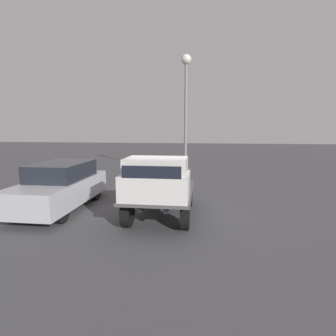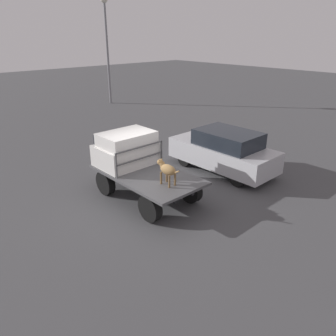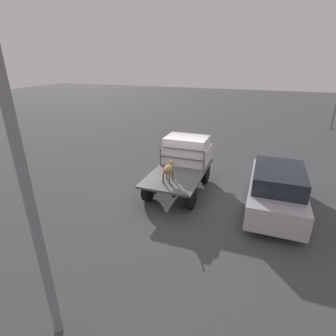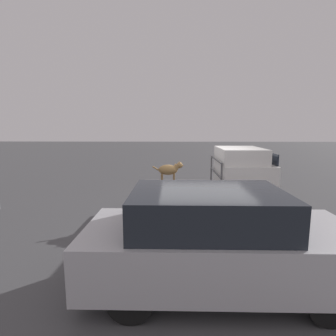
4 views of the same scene
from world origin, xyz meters
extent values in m
plane|color=#474749|center=(0.00, 0.00, 0.00)|extent=(80.00, 80.00, 0.00)
cylinder|color=black|center=(1.12, 0.81, 0.39)|extent=(0.79, 0.24, 0.79)
cylinder|color=black|center=(1.12, -0.81, 0.39)|extent=(0.79, 0.24, 0.79)
cylinder|color=black|center=(-1.12, 0.81, 0.39)|extent=(0.79, 0.24, 0.79)
cylinder|color=black|center=(-1.12, -0.81, 0.39)|extent=(0.79, 0.24, 0.79)
cube|color=black|center=(0.00, 0.34, 0.68)|extent=(3.33, 0.10, 0.18)
cube|color=black|center=(0.00, -0.34, 0.68)|extent=(3.33, 0.10, 0.18)
cube|color=#4C4C4F|center=(0.00, 0.00, 0.81)|extent=(3.61, 1.94, 0.08)
cube|color=silver|center=(1.07, 0.00, 1.19)|extent=(1.38, 1.82, 0.68)
cube|color=silver|center=(0.96, 0.00, 1.74)|extent=(1.17, 1.67, 0.42)
cube|color=black|center=(1.75, 0.00, 1.68)|extent=(0.02, 1.49, 0.31)
cube|color=#4C4C4F|center=(0.31, 0.89, 1.25)|extent=(0.04, 0.04, 0.79)
cube|color=#4C4C4F|center=(0.31, -0.89, 1.25)|extent=(0.04, 0.04, 0.79)
cube|color=#4C4C4F|center=(0.31, 0.00, 1.62)|extent=(0.04, 1.78, 0.04)
cube|color=#4C4C4F|center=(0.31, 0.00, 1.25)|extent=(0.04, 1.78, 0.04)
cylinder|color=brown|center=(-0.88, 0.18, 1.03)|extent=(0.06, 0.06, 0.36)
cylinder|color=brown|center=(-0.88, -0.04, 1.03)|extent=(0.06, 0.06, 0.36)
cylinder|color=brown|center=(-1.22, 0.18, 1.03)|extent=(0.06, 0.06, 0.36)
cylinder|color=brown|center=(-1.22, -0.04, 1.03)|extent=(0.06, 0.06, 0.36)
ellipsoid|color=olive|center=(-1.05, 0.07, 1.31)|extent=(0.55, 0.29, 0.29)
sphere|color=brown|center=(-0.90, 0.07, 1.26)|extent=(0.13, 0.13, 0.13)
cylinder|color=olive|center=(-0.81, 0.07, 1.39)|extent=(0.21, 0.16, 0.20)
sphere|color=olive|center=(-0.72, 0.07, 1.44)|extent=(0.18, 0.18, 0.18)
cone|color=brown|center=(-0.64, 0.07, 1.43)|extent=(0.10, 0.10, 0.10)
cone|color=olive|center=(-0.73, 0.12, 1.52)|extent=(0.06, 0.08, 0.10)
cone|color=olive|center=(-0.73, 0.02, 1.52)|extent=(0.06, 0.08, 0.10)
cylinder|color=olive|center=(-1.38, 0.07, 1.34)|extent=(0.24, 0.04, 0.16)
cylinder|color=black|center=(1.10, -2.81, 0.30)|extent=(0.60, 0.20, 0.60)
cylinder|color=black|center=(1.10, -4.25, 0.30)|extent=(0.60, 0.20, 0.60)
cylinder|color=black|center=(-1.44, -2.81, 0.30)|extent=(0.60, 0.20, 0.60)
cylinder|color=black|center=(-1.44, -4.25, 0.30)|extent=(0.60, 0.20, 0.60)
cube|color=#B7B7BC|center=(-0.17, -3.53, 0.64)|extent=(4.09, 1.73, 0.77)
cube|color=#1E232B|center=(-0.38, -3.53, 1.30)|extent=(2.25, 1.55, 0.56)
cylinder|color=gray|center=(13.58, -7.63, 3.40)|extent=(0.16, 0.16, 6.79)
camera|label=1|loc=(8.00, 1.20, 2.76)|focal=28.00mm
camera|label=2|loc=(-7.27, 5.82, 4.88)|focal=35.00mm
camera|label=3|loc=(-8.89, -2.82, 4.83)|focal=28.00mm
camera|label=4|loc=(-0.89, -7.32, 2.50)|focal=28.00mm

